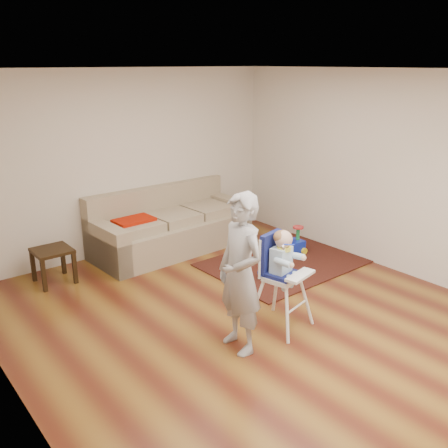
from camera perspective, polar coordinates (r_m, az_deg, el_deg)
ground at (r=5.83m, az=2.47°, el=-10.36°), size 5.50×5.50×0.00m
room_envelope at (r=5.60m, az=-0.80°, el=8.85°), size 5.04×5.52×2.72m
sofa at (r=7.62m, az=-6.01°, el=0.40°), size 2.50×1.13×0.95m
side_table at (r=6.91m, az=-18.89°, el=-4.53°), size 0.46×0.46×0.46m
area_rug at (r=7.26m, az=6.75°, el=-4.46°), size 2.17×1.65×0.02m
ride_on_toy at (r=7.52m, az=7.73°, el=-1.91°), size 0.39×0.28×0.41m
toy_ball at (r=6.68m, az=4.52°, el=-5.60°), size 0.16×0.16×0.16m
high_chair at (r=5.40m, az=6.62°, el=-6.49°), size 0.62×0.62×1.12m
adult at (r=4.86m, az=1.89°, el=-5.72°), size 0.44×0.62×1.63m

